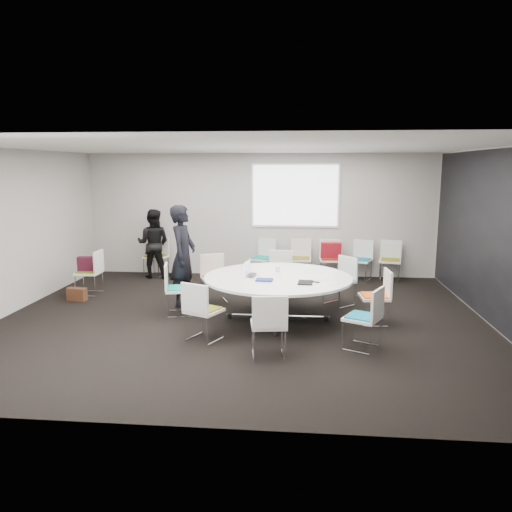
# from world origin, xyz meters

# --- Properties ---
(room_shell) EXTENTS (8.08, 7.08, 2.88)m
(room_shell) POSITION_xyz_m (0.09, 0.00, 1.40)
(room_shell) COLOR black
(room_shell) RESTS_ON ground
(conference_table) EXTENTS (2.41, 2.41, 0.73)m
(conference_table) POSITION_xyz_m (0.59, 0.05, 0.56)
(conference_table) COLOR silver
(conference_table) RESTS_ON ground
(projection_screen) EXTENTS (1.90, 0.03, 1.35)m
(projection_screen) POSITION_xyz_m (0.80, 3.46, 1.85)
(projection_screen) COLOR white
(projection_screen) RESTS_ON room_shell
(chair_ring_a) EXTENTS (0.49, 0.50, 0.88)m
(chair_ring_a) POSITION_xyz_m (2.16, -0.02, 0.28)
(chair_ring_a) COLOR silver
(chair_ring_a) RESTS_ON ground
(chair_ring_b) EXTENTS (0.64, 0.64, 0.88)m
(chair_ring_b) POSITION_xyz_m (1.68, 1.04, 0.28)
(chair_ring_b) COLOR silver
(chair_ring_b) RESTS_ON ground
(chair_ring_c) EXTENTS (0.49, 0.48, 0.88)m
(chair_ring_c) POSITION_xyz_m (0.55, 1.56, 0.28)
(chair_ring_c) COLOR silver
(chair_ring_c) RESTS_ON ground
(chair_ring_d) EXTENTS (0.60, 0.59, 0.88)m
(chair_ring_d) POSITION_xyz_m (-0.64, 1.05, 0.28)
(chair_ring_d) COLOR silver
(chair_ring_d) RESTS_ON ground
(chair_ring_e) EXTENTS (0.54, 0.55, 0.88)m
(chair_ring_e) POSITION_xyz_m (-1.11, 0.17, 0.28)
(chair_ring_e) COLOR silver
(chair_ring_e) RESTS_ON ground
(chair_ring_f) EXTENTS (0.61, 0.60, 0.88)m
(chair_ring_f) POSITION_xyz_m (-0.43, -1.05, 0.28)
(chair_ring_f) COLOR silver
(chair_ring_f) RESTS_ON ground
(chair_ring_g) EXTENTS (0.52, 0.51, 0.88)m
(chair_ring_g) POSITION_xyz_m (0.56, -1.61, 0.28)
(chair_ring_g) COLOR silver
(chair_ring_g) RESTS_ON ground
(chair_ring_h) EXTENTS (0.61, 0.61, 0.88)m
(chair_ring_h) POSITION_xyz_m (1.83, -1.19, 0.28)
(chair_ring_h) COLOR silver
(chair_ring_h) RESTS_ON ground
(chair_back_a) EXTENTS (0.60, 0.60, 0.88)m
(chair_back_a) POSITION_xyz_m (0.09, 3.15, 0.28)
(chair_back_a) COLOR silver
(chair_back_a) RESTS_ON ground
(chair_back_b) EXTENTS (0.47, 0.46, 0.88)m
(chair_back_b) POSITION_xyz_m (0.95, 3.17, 0.28)
(chair_back_b) COLOR silver
(chair_back_b) RESTS_ON ground
(chair_back_c) EXTENTS (0.47, 0.46, 0.88)m
(chair_back_c) POSITION_xyz_m (1.60, 3.17, 0.28)
(chair_back_c) COLOR silver
(chair_back_c) RESTS_ON ground
(chair_back_d) EXTENTS (0.60, 0.59, 0.88)m
(chair_back_d) POSITION_xyz_m (2.27, 3.16, 0.28)
(chair_back_d) COLOR silver
(chair_back_d) RESTS_ON ground
(chair_back_e) EXTENTS (0.54, 0.53, 0.88)m
(chair_back_e) POSITION_xyz_m (2.92, 3.17, 0.28)
(chair_back_e) COLOR silver
(chair_back_e) RESTS_ON ground
(chair_spare_left) EXTENTS (0.46, 0.47, 0.88)m
(chair_spare_left) POSITION_xyz_m (-3.18, 1.34, 0.28)
(chair_spare_left) COLOR silver
(chair_spare_left) RESTS_ON ground
(chair_person_back) EXTENTS (0.57, 0.57, 0.88)m
(chair_person_back) POSITION_xyz_m (-2.38, 3.16, 0.28)
(chair_person_back) COLOR silver
(chair_person_back) RESTS_ON ground
(person_main) EXTENTS (0.50, 0.71, 1.83)m
(person_main) POSITION_xyz_m (-1.16, 0.77, 0.91)
(person_main) COLOR black
(person_main) RESTS_ON ground
(person_back) EXTENTS (0.76, 0.59, 1.56)m
(person_back) POSITION_xyz_m (-2.39, 3.00, 0.78)
(person_back) COLOR black
(person_back) RESTS_ON ground
(laptop) EXTENTS (0.23, 0.33, 0.02)m
(laptop) POSITION_xyz_m (0.20, 0.05, 0.74)
(laptop) COLOR #333338
(laptop) RESTS_ON conference_table
(laptop_lid) EXTENTS (0.07, 0.30, 0.22)m
(laptop_lid) POSITION_xyz_m (0.09, 0.06, 0.86)
(laptop_lid) COLOR silver
(laptop_lid) RESTS_ON conference_table
(notebook_black) EXTENTS (0.24, 0.31, 0.02)m
(notebook_black) POSITION_xyz_m (1.04, -0.38, 0.74)
(notebook_black) COLOR black
(notebook_black) RESTS_ON conference_table
(tablet_folio) EXTENTS (0.27, 0.21, 0.03)m
(tablet_folio) POSITION_xyz_m (0.40, -0.27, 0.74)
(tablet_folio) COLOR navy
(tablet_folio) RESTS_ON conference_table
(papers_right) EXTENTS (0.32, 0.24, 0.00)m
(papers_right) POSITION_xyz_m (1.16, 0.42, 0.73)
(papers_right) COLOR white
(papers_right) RESTS_ON conference_table
(papers_front) EXTENTS (0.31, 0.22, 0.00)m
(papers_front) POSITION_xyz_m (1.34, -0.06, 0.73)
(papers_front) COLOR white
(papers_front) RESTS_ON conference_table
(cup) EXTENTS (0.08, 0.08, 0.09)m
(cup) POSITION_xyz_m (0.57, 0.41, 0.78)
(cup) COLOR white
(cup) RESTS_ON conference_table
(phone) EXTENTS (0.16, 0.12, 0.01)m
(phone) POSITION_xyz_m (1.19, -0.30, 0.73)
(phone) COLOR black
(phone) RESTS_ON conference_table
(maroon_bag) EXTENTS (0.41, 0.17, 0.28)m
(maroon_bag) POSITION_xyz_m (-3.20, 1.34, 0.62)
(maroon_bag) COLOR #431122
(maroon_bag) RESTS_ON chair_spare_left
(brown_bag) EXTENTS (0.38, 0.21, 0.24)m
(brown_bag) POSITION_xyz_m (-3.25, 0.89, 0.12)
(brown_bag) COLOR #472616
(brown_bag) RESTS_ON ground
(red_jacket) EXTENTS (0.45, 0.18, 0.36)m
(red_jacket) POSITION_xyz_m (1.60, 2.94, 0.70)
(red_jacket) COLOR #AB1522
(red_jacket) RESTS_ON chair_back_c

